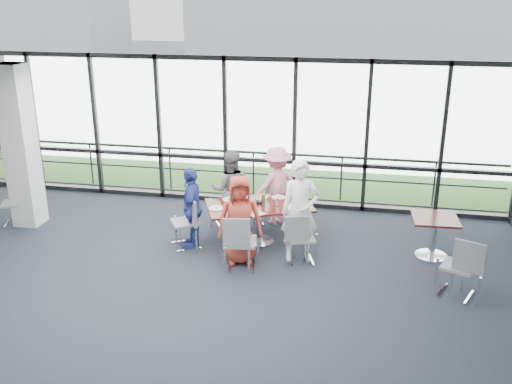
% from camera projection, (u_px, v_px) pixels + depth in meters
% --- Properties ---
extents(floor, '(12.00, 10.00, 0.02)m').
position_uv_depth(floor, '(144.00, 321.00, 8.18)').
color(floor, '#1E232C').
rests_on(floor, ground).
extents(ceiling, '(12.00, 10.00, 0.04)m').
position_uv_depth(ceiling, '(126.00, 99.00, 7.10)').
color(ceiling, white).
rests_on(ceiling, ground).
extents(curtain_wall_back, '(12.00, 0.10, 3.20)m').
position_uv_depth(curtain_wall_back, '(225.00, 131.00, 12.26)').
color(curtain_wall_back, white).
rests_on(curtain_wall_back, ground).
extents(structural_column, '(0.50, 0.50, 3.20)m').
position_uv_depth(structural_column, '(21.00, 147.00, 11.06)').
color(structural_column, silver).
rests_on(structural_column, ground).
extents(apron, '(80.00, 70.00, 0.02)m').
position_uv_depth(apron, '(266.00, 145.00, 17.43)').
color(apron, gray).
rests_on(apron, ground).
extents(grass_strip, '(80.00, 5.00, 0.01)m').
position_uv_depth(grass_strip, '(253.00, 163.00, 15.57)').
color(grass_strip, '#3D5E26').
rests_on(grass_strip, ground).
extents(hangar_main, '(24.00, 10.00, 6.00)m').
position_uv_depth(hangar_main, '(389.00, 14.00, 36.03)').
color(hangar_main, silver).
rests_on(hangar_main, ground).
extents(hangar_aux, '(10.00, 6.00, 4.00)m').
position_uv_depth(hangar_aux, '(40.00, 30.00, 36.63)').
color(hangar_aux, silver).
rests_on(hangar_aux, ground).
extents(guard_rail, '(12.00, 0.06, 0.06)m').
position_uv_depth(guard_rail, '(232.00, 172.00, 13.19)').
color(guard_rail, '#2D2D33').
rests_on(guard_rail, ground).
extents(main_table, '(2.15, 1.69, 0.75)m').
position_uv_depth(main_table, '(259.00, 211.00, 10.53)').
color(main_table, '#3D110B').
rests_on(main_table, ground).
extents(side_table_right, '(0.81, 0.81, 0.75)m').
position_uv_depth(side_table_right, '(434.00, 224.00, 9.94)').
color(side_table_right, '#3D110B').
rests_on(side_table_right, ground).
extents(diner_near_left, '(0.88, 0.70, 1.57)m').
position_uv_depth(diner_near_left, '(240.00, 220.00, 9.70)').
color(diner_near_left, '#AA3727').
rests_on(diner_near_left, ground).
extents(diner_near_right, '(0.76, 0.63, 1.81)m').
position_uv_depth(diner_near_right, '(300.00, 211.00, 9.74)').
color(diner_near_right, white).
rests_on(diner_near_right, ground).
extents(diner_far_left, '(0.83, 0.59, 1.57)m').
position_uv_depth(diner_far_left, '(230.00, 190.00, 11.16)').
color(diner_far_left, slate).
rests_on(diner_far_left, ground).
extents(diner_far_right, '(1.14, 1.02, 1.58)m').
position_uv_depth(diner_far_right, '(277.00, 186.00, 11.36)').
color(diner_far_right, pink).
rests_on(diner_far_right, ground).
extents(diner_end, '(0.60, 0.95, 1.52)m').
position_uv_depth(diner_end, '(192.00, 208.00, 10.31)').
color(diner_end, navy).
rests_on(diner_end, ground).
extents(chair_main_nl, '(0.54, 0.54, 0.97)m').
position_uv_depth(chair_main_nl, '(241.00, 242.00, 9.56)').
color(chair_main_nl, gray).
rests_on(chair_main_nl, ground).
extents(chair_main_nr, '(0.55, 0.55, 0.89)m').
position_uv_depth(chair_main_nr, '(301.00, 238.00, 9.81)').
color(chair_main_nr, gray).
rests_on(chair_main_nr, ground).
extents(chair_main_fl, '(0.56, 0.56, 0.84)m').
position_uv_depth(chair_main_fl, '(226.00, 204.00, 11.45)').
color(chair_main_fl, gray).
rests_on(chair_main_fl, ground).
extents(chair_main_fr, '(0.55, 0.55, 0.83)m').
position_uv_depth(chair_main_fr, '(268.00, 202.00, 11.56)').
color(chair_main_fr, gray).
rests_on(chair_main_fr, ground).
extents(chair_main_end, '(0.65, 0.65, 0.96)m').
position_uv_depth(chair_main_end, '(185.00, 222.00, 10.39)').
color(chair_main_end, gray).
rests_on(chair_main_end, ground).
extents(chair_spare_lb, '(0.56, 0.56, 0.89)m').
position_uv_depth(chair_spare_lb, '(14.00, 203.00, 11.42)').
color(chair_spare_lb, gray).
rests_on(chair_spare_lb, ground).
extents(chair_spare_r, '(0.63, 0.63, 0.97)m').
position_uv_depth(chair_spare_r, '(459.00, 267.00, 8.71)').
color(chair_spare_r, gray).
rests_on(chair_spare_r, ground).
extents(plate_nl, '(0.27, 0.27, 0.01)m').
position_uv_depth(plate_nl, '(236.00, 212.00, 10.11)').
color(plate_nl, white).
rests_on(plate_nl, main_table).
extents(plate_nr, '(0.28, 0.28, 0.01)m').
position_uv_depth(plate_nr, '(291.00, 207.00, 10.33)').
color(plate_nr, white).
rests_on(plate_nr, main_table).
extents(plate_fl, '(0.24, 0.24, 0.01)m').
position_uv_depth(plate_fl, '(229.00, 199.00, 10.72)').
color(plate_fl, white).
rests_on(plate_fl, main_table).
extents(plate_fr, '(0.26, 0.26, 0.01)m').
position_uv_depth(plate_fr, '(278.00, 197.00, 10.83)').
color(plate_fr, white).
rests_on(plate_fr, main_table).
extents(plate_end, '(0.27, 0.27, 0.01)m').
position_uv_depth(plate_end, '(216.00, 208.00, 10.29)').
color(plate_end, white).
rests_on(plate_end, main_table).
extents(tumbler_a, '(0.07, 0.07, 0.14)m').
position_uv_depth(tumbler_a, '(249.00, 207.00, 10.15)').
color(tumbler_a, white).
rests_on(tumbler_a, main_table).
extents(tumbler_b, '(0.06, 0.06, 0.13)m').
position_uv_depth(tumbler_b, '(277.00, 203.00, 10.38)').
color(tumbler_b, white).
rests_on(tumbler_b, main_table).
extents(tumbler_c, '(0.07, 0.07, 0.13)m').
position_uv_depth(tumbler_c, '(257.00, 198.00, 10.65)').
color(tumbler_c, white).
rests_on(tumbler_c, main_table).
extents(tumbler_d, '(0.07, 0.07, 0.14)m').
position_uv_depth(tumbler_d, '(226.00, 207.00, 10.18)').
color(tumbler_d, white).
rests_on(tumbler_d, main_table).
extents(menu_a, '(0.34, 0.34, 0.00)m').
position_uv_depth(menu_a, '(257.00, 214.00, 10.04)').
color(menu_a, white).
rests_on(menu_a, main_table).
extents(menu_b, '(0.35, 0.30, 0.00)m').
position_uv_depth(menu_b, '(304.00, 207.00, 10.38)').
color(menu_b, white).
rests_on(menu_b, main_table).
extents(menu_c, '(0.30, 0.36, 0.00)m').
position_uv_depth(menu_c, '(262.00, 197.00, 10.86)').
color(menu_c, white).
rests_on(menu_c, main_table).
extents(condiment_caddy, '(0.10, 0.07, 0.04)m').
position_uv_depth(condiment_caddy, '(259.00, 203.00, 10.52)').
color(condiment_caddy, black).
rests_on(condiment_caddy, main_table).
extents(ketchup_bottle, '(0.06, 0.06, 0.18)m').
position_uv_depth(ketchup_bottle, '(263.00, 199.00, 10.49)').
color(ketchup_bottle, '#990C0E').
rests_on(ketchup_bottle, main_table).
extents(green_bottle, '(0.05, 0.05, 0.20)m').
position_uv_depth(green_bottle, '(264.00, 199.00, 10.46)').
color(green_bottle, '#1F6833').
rests_on(green_bottle, main_table).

